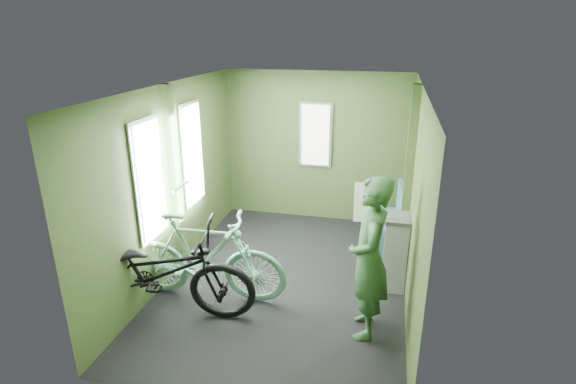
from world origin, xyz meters
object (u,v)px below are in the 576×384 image
(bicycle_black, at_px, (163,315))
(bench_seat, at_px, (386,228))
(waste_box, at_px, (395,252))
(passenger, at_px, (369,258))
(bicycle_mint, at_px, (207,300))

(bicycle_black, xyz_separation_m, bench_seat, (2.26, 2.22, 0.26))
(bench_seat, bearing_deg, waste_box, -88.27)
(passenger, xyz_separation_m, waste_box, (0.27, 0.92, -0.37))
(passenger, bearing_deg, bench_seat, 170.10)
(waste_box, bearing_deg, passenger, -106.29)
(bicycle_mint, xyz_separation_m, bench_seat, (1.91, 1.84, 0.26))
(bicycle_black, distance_m, bench_seat, 3.18)
(bicycle_mint, distance_m, waste_box, 2.22)
(bicycle_black, xyz_separation_m, bicycle_mint, (0.35, 0.38, 0.00))
(passenger, height_order, waste_box, passenger)
(bicycle_mint, bearing_deg, passenger, -96.87)
(bicycle_black, bearing_deg, bench_seat, -52.03)
(passenger, distance_m, bench_seat, 2.08)
(bicycle_mint, xyz_separation_m, waste_box, (2.03, 0.77, 0.45))
(bicycle_black, bearing_deg, bicycle_mint, -49.26)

